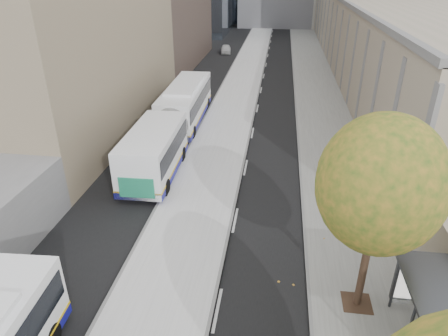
# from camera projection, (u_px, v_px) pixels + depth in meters

# --- Properties ---
(bus_platform) EXTENTS (4.25, 150.00, 0.15)m
(bus_platform) POSITION_uv_depth(u_px,v_px,m) (232.00, 110.00, 35.60)
(bus_platform) COLOR #B8B8B8
(bus_platform) RESTS_ON ground
(sidewalk) EXTENTS (4.75, 150.00, 0.08)m
(sidewalk) POSITION_uv_depth(u_px,v_px,m) (323.00, 115.00, 34.64)
(sidewalk) COLOR slate
(sidewalk) RESTS_ON ground
(building_tan) EXTENTS (18.00, 92.00, 8.00)m
(building_tan) POSITION_uv_depth(u_px,v_px,m) (391.00, 25.00, 57.05)
(building_tan) COLOR gray
(building_tan) RESTS_ON ground
(bus_shelter) EXTENTS (1.90, 4.40, 2.53)m
(bus_shelter) POSITION_uv_depth(u_px,v_px,m) (447.00, 309.00, 12.25)
(bus_shelter) COLOR #383A3F
(bus_shelter) RESTS_ON sidewalk
(tree_c) EXTENTS (4.20, 4.20, 7.28)m
(tree_c) POSITION_uv_depth(u_px,v_px,m) (381.00, 185.00, 12.91)
(tree_c) COLOR black
(tree_c) RESTS_ON sidewalk
(bus_far) EXTENTS (3.08, 18.16, 3.02)m
(bus_far) POSITION_uv_depth(u_px,v_px,m) (175.00, 120.00, 28.78)
(bus_far) COLOR white
(bus_far) RESTS_ON ground
(distant_car) EXTENTS (1.83, 3.67, 1.20)m
(distant_car) POSITION_uv_depth(u_px,v_px,m) (226.00, 49.00, 58.79)
(distant_car) COLOR silver
(distant_car) RESTS_ON ground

